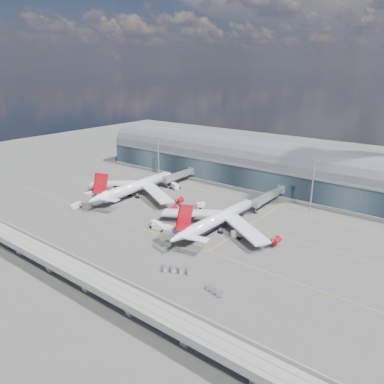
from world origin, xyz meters
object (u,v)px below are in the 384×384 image
Objects in this scene: airliner_left at (135,187)px; cargo_train_1 at (214,291)px; service_truck_1 at (156,225)px; service_truck_4 at (200,205)px; floodlight_mast_right at (313,185)px; service_truck_5 at (175,186)px; floodlight_mast_left at (158,156)px; service_truck_3 at (239,233)px; airliner_right at (218,220)px; cargo_train_0 at (160,247)px; service_truck_0 at (76,206)px; cargo_train_2 at (176,270)px; service_truck_2 at (160,227)px.

airliner_left is 99.82m from cargo_train_1.
service_truck_4 is at bearing 7.24° from service_truck_1.
service_truck_5 is (-75.22, -13.45, -12.02)m from floodlight_mast_right.
floodlight_mast_left is 0.40× the size of airliner_left.
service_truck_1 is at bearing -70.22° from service_truck_4.
floodlight_mast_right reaches higher than service_truck_3.
floodlight_mast_right is 3.61× the size of cargo_train_1.
service_truck_5 is at bearing 149.24° from airliner_right.
cargo_train_1 is at bearing -32.39° from airliner_left.
service_truck_1 is 36.35m from service_truck_3.
cargo_train_1 is (48.49, -25.31, -0.78)m from service_truck_1.
airliner_right is at bearing -116.65° from floodlight_mast_right.
airliner_left is 25.23m from service_truck_5.
cargo_train_0 is (14.74, -46.01, -0.49)m from service_truck_4.
airliner_right reaches higher than service_truck_4.
floodlight_mast_right is 3.44× the size of cargo_train_0.
service_truck_4 is at bearing 22.85° from service_truck_0.
service_truck_4 is at bearing -89.69° from service_truck_5.
airliner_right is at bearing -11.49° from airliner_left.
service_truck_0 reaches higher than cargo_train_2.
service_truck_5 is (-32.03, 47.92, 0.32)m from service_truck_2.
floodlight_mast_left is at bearing 79.35° from service_truck_0.
airliner_right is at bearing 37.85° from cargo_train_2.
service_truck_2 is at bearing -125.14° from floodlight_mast_right.
airliner_right is at bearing 20.18° from cargo_train_1.
service_truck_0 is at bearing 66.30° from cargo_train_1.
airliner_left is 9.00× the size of cargo_train_1.
airliner_left is 61.25m from airliner_right.
service_truck_2 is 57.64m from service_truck_5.
floodlight_mast_left is 41.06m from airliner_left.
floodlight_mast_left is 3.44× the size of cargo_train_0.
airliner_left is 11.15× the size of service_truck_1.
airliner_right is at bearing -157.98° from service_truck_3.
service_truck_3 is (33.22, 14.75, 0.00)m from service_truck_1.
airliner_left reaches higher than cargo_train_0.
service_truck_5 is (24.78, -13.45, -12.02)m from floodlight_mast_left.
cargo_train_1 is (77.95, -73.01, -0.81)m from service_truck_5.
service_truck_5 is 106.81m from cargo_train_1.
service_truck_0 is (-70.64, -21.44, -3.58)m from airliner_right.
cargo_train_2 is at bearing -44.62° from floodlight_mast_left.
service_truck_2 is at bearing -118.49° from service_truck_5.
cargo_train_1 is (102.72, -86.46, -12.82)m from floodlight_mast_left.
service_truck_0 is at bearing 69.74° from cargo_train_0.
airliner_left is 32.85m from service_truck_0.
airliner_left reaches higher than cargo_train_2.
service_truck_4 is at bearing 143.34° from airliner_right.
floodlight_mast_left is 69.18m from service_truck_0.
cargo_train_0 is at bearing -100.07° from service_truck_3.
cargo_train_0 is (53.18, -38.13, -4.72)m from airliner_left.
floodlight_mast_left is 63.08m from service_truck_4.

